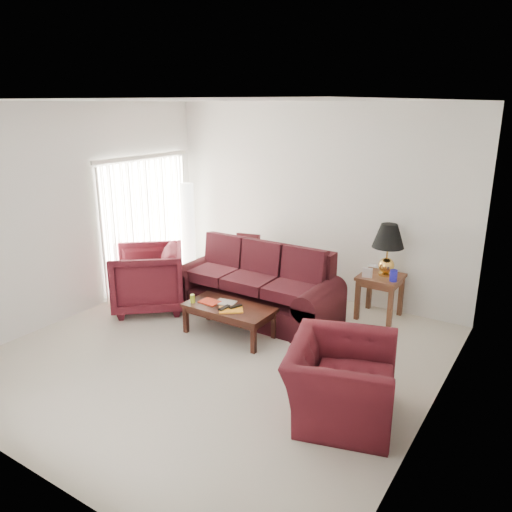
# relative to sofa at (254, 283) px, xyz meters

# --- Properties ---
(floor) EXTENTS (5.00, 5.00, 0.00)m
(floor) POSITION_rel_sofa_xyz_m (0.28, -1.23, -0.50)
(floor) COLOR beige
(floor) RESTS_ON ground
(blinds) EXTENTS (0.10, 2.00, 2.16)m
(blinds) POSITION_rel_sofa_xyz_m (-2.14, 0.07, 0.58)
(blinds) COLOR silver
(blinds) RESTS_ON ground
(sofa) EXTENTS (2.47, 1.12, 1.00)m
(sofa) POSITION_rel_sofa_xyz_m (0.00, 0.00, 0.00)
(sofa) COLOR black
(sofa) RESTS_ON ground
(throw_pillow) EXTENTS (0.41, 0.26, 0.40)m
(throw_pillow) POSITION_rel_sofa_xyz_m (-0.71, 0.90, 0.24)
(throw_pillow) COLOR black
(throw_pillow) RESTS_ON sofa
(end_table) EXTENTS (0.60, 0.60, 0.64)m
(end_table) POSITION_rel_sofa_xyz_m (1.55, 0.92, -0.18)
(end_table) COLOR brown
(end_table) RESTS_ON ground
(table_lamp) EXTENTS (0.46, 0.46, 0.74)m
(table_lamp) POSITION_rel_sofa_xyz_m (1.59, 0.98, 0.51)
(table_lamp) COLOR gold
(table_lamp) RESTS_ON end_table
(clock) EXTENTS (0.14, 0.07, 0.13)m
(clock) POSITION_rel_sofa_xyz_m (1.41, 0.75, 0.20)
(clock) COLOR silver
(clock) RESTS_ON end_table
(blue_canister) EXTENTS (0.11, 0.11, 0.16)m
(blue_canister) POSITION_rel_sofa_xyz_m (1.76, 0.79, 0.22)
(blue_canister) COLOR #1A189C
(blue_canister) RESTS_ON end_table
(picture_frame) EXTENTS (0.13, 0.16, 0.05)m
(picture_frame) POSITION_rel_sofa_xyz_m (1.36, 1.09, 0.21)
(picture_frame) COLOR silver
(picture_frame) RESTS_ON end_table
(floor_lamp) EXTENTS (0.33, 0.33, 1.69)m
(floor_lamp) POSITION_rel_sofa_xyz_m (-1.90, 0.82, 0.34)
(floor_lamp) COLOR white
(floor_lamp) RESTS_ON ground
(armchair_left) EXTENTS (1.45, 1.45, 0.95)m
(armchair_left) POSITION_rel_sofa_xyz_m (-1.48, -0.63, -0.03)
(armchair_left) COLOR #440F17
(armchair_left) RESTS_ON ground
(armchair_right) EXTENTS (1.29, 1.39, 0.75)m
(armchair_right) POSITION_rel_sofa_xyz_m (2.03, -1.57, -0.13)
(armchair_right) COLOR #410F16
(armchair_right) RESTS_ON ground
(coffee_table) EXTENTS (1.32, 0.96, 0.42)m
(coffee_table) POSITION_rel_sofa_xyz_m (0.08, -0.72, -0.29)
(coffee_table) COLOR black
(coffee_table) RESTS_ON ground
(magazine_red) EXTENTS (0.28, 0.21, 0.02)m
(magazine_red) POSITION_rel_sofa_xyz_m (-0.21, -0.76, -0.08)
(magazine_red) COLOR #AF2511
(magazine_red) RESTS_ON coffee_table
(magazine_white) EXTENTS (0.29, 0.23, 0.01)m
(magazine_white) POSITION_rel_sofa_xyz_m (-0.03, -0.66, -0.08)
(magazine_white) COLOR beige
(magazine_white) RESTS_ON coffee_table
(magazine_orange) EXTENTS (0.38, 0.37, 0.02)m
(magazine_orange) POSITION_rel_sofa_xyz_m (0.17, -0.82, -0.08)
(magazine_orange) COLOR orange
(magazine_orange) RESTS_ON coffee_table
(remote_a) EXTENTS (0.07, 0.19, 0.02)m
(remote_a) POSITION_rel_sofa_xyz_m (0.09, -0.85, -0.06)
(remote_a) COLOR black
(remote_a) RESTS_ON coffee_table
(remote_b) EXTENTS (0.11, 0.19, 0.02)m
(remote_b) POSITION_rel_sofa_xyz_m (0.19, -0.73, -0.06)
(remote_b) COLOR black
(remote_b) RESTS_ON coffee_table
(yellow_glass) EXTENTS (0.08, 0.08, 0.11)m
(yellow_glass) POSITION_rel_sofa_xyz_m (-0.41, -0.88, -0.03)
(yellow_glass) COLOR #BDCC2D
(yellow_glass) RESTS_ON coffee_table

